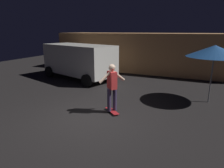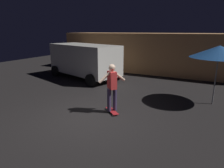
# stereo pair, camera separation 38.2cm
# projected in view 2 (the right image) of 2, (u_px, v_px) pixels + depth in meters

# --- Properties ---
(ground_plane) EXTENTS (28.00, 28.00, 0.00)m
(ground_plane) POSITION_uv_depth(u_px,v_px,m) (90.00, 117.00, 6.75)
(ground_plane) COLOR black
(low_building) EXTENTS (13.06, 3.51, 2.65)m
(low_building) POSITION_uv_depth(u_px,v_px,m) (155.00, 52.00, 14.36)
(low_building) COLOR tan
(low_building) RESTS_ON ground_plane
(parked_van) EXTENTS (4.95, 3.30, 2.03)m
(parked_van) POSITION_uv_depth(u_px,v_px,m) (84.00, 59.00, 12.05)
(parked_van) COLOR silver
(parked_van) RESTS_ON ground_plane
(patio_umbrella) EXTENTS (2.10, 2.10, 2.30)m
(patio_umbrella) POSITION_uv_depth(u_px,v_px,m) (219.00, 52.00, 7.44)
(patio_umbrella) COLOR slate
(patio_umbrella) RESTS_ON ground_plane
(skateboard_ridden) EXTENTS (0.73, 0.66, 0.07)m
(skateboard_ridden) POSITION_uv_depth(u_px,v_px,m) (112.00, 111.00, 7.15)
(skateboard_ridden) COLOR #AD1E23
(skateboard_ridden) RESTS_ON ground_plane
(skater) EXTENTS (0.70, 0.81, 1.67)m
(skater) POSITION_uv_depth(u_px,v_px,m) (112.00, 84.00, 6.90)
(skater) COLOR #382D4C
(skater) RESTS_ON skateboard_ridden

